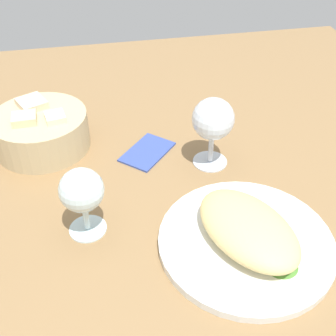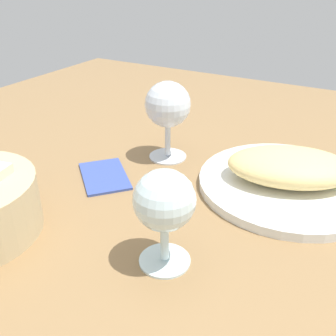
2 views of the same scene
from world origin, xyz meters
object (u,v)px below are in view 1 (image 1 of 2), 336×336
Objects in this scene: plate at (246,242)px; bread_basket at (41,130)px; wine_glass_far at (82,193)px; folded_napkin at (145,151)px; wine_glass_near at (213,121)px.

plate is 1.46× the size of bread_basket.
wine_glass_far is at bearing -163.15° from bread_basket.
folded_napkin is (-6.48, -20.04, -3.56)cm from bread_basket.
wine_glass_far is 23.81cm from folded_napkin.
wine_glass_near is at bearing 107.77° from folded_napkin.
bread_basket is at bearing 43.50° from plate.
plate is at bearing 179.38° from wine_glass_near.
wine_glass_far is at bearing 71.22° from plate.
plate is 29.55cm from folded_napkin.
folded_napkin is at bearing -33.23° from wine_glass_far.
bread_basket reaches higher than plate.
bread_basket reaches higher than folded_napkin.
wine_glass_far is at bearing 8.97° from folded_napkin.
wine_glass_near is 16.02cm from folded_napkin.
plate is at bearing -136.50° from bread_basket.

